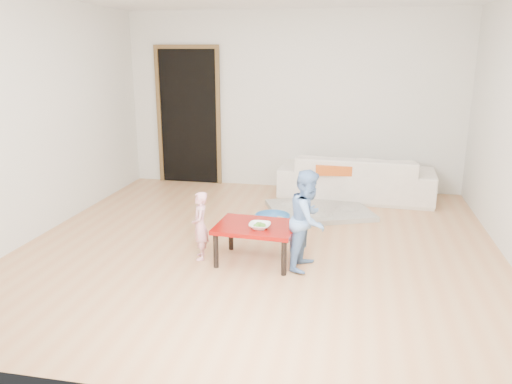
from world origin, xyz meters
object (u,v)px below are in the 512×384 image
(sofa, at_px, (356,177))
(child_pink, at_px, (200,226))
(child_blue, at_px, (308,220))
(bowl, at_px, (260,226))
(basin, at_px, (273,220))
(red_table, at_px, (256,243))

(sofa, bearing_deg, child_pink, 62.36)
(child_pink, height_order, child_blue, child_blue)
(child_blue, bearing_deg, bowl, 109.73)
(child_blue, bearing_deg, basin, 37.36)
(bowl, bearing_deg, sofa, 70.96)
(sofa, bearing_deg, child_blue, 83.45)
(bowl, height_order, child_blue, child_blue)
(bowl, bearing_deg, child_pink, 174.40)
(basin, bearing_deg, red_table, -89.17)
(bowl, xyz_separation_m, child_pink, (-0.61, 0.06, -0.06))
(bowl, distance_m, child_blue, 0.46)
(red_table, bearing_deg, child_blue, -3.11)
(bowl, relative_size, child_blue, 0.21)
(basin, bearing_deg, bowl, -86.51)
(red_table, xyz_separation_m, child_blue, (0.51, -0.03, 0.29))
(child_pink, bearing_deg, child_blue, 72.54)
(red_table, height_order, basin, red_table)
(basin, bearing_deg, sofa, 55.44)
(bowl, xyz_separation_m, basin, (-0.07, 1.18, -0.34))
(bowl, bearing_deg, basin, 93.49)
(red_table, xyz_separation_m, child_pink, (-0.56, -0.03, 0.15))
(sofa, height_order, child_pink, child_pink)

